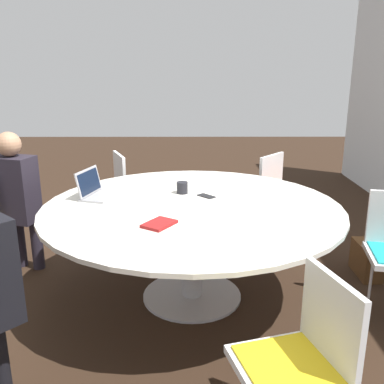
{
  "coord_description": "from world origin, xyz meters",
  "views": [
    {
      "loc": [
        2.97,
        -0.01,
        1.71
      ],
      "look_at": [
        0.0,
        0.0,
        0.85
      ],
      "focal_mm": 40.0,
      "sensor_mm": 36.0,
      "label": 1
    }
  ],
  "objects_px": {
    "chair_4": "(282,190)",
    "person_0": "(15,192)",
    "cell_phone": "(206,196)",
    "chair_5": "(132,186)",
    "coffee_cup": "(182,188)",
    "handbag": "(367,260)",
    "laptop": "(95,190)",
    "spiral_notebook": "(159,224)",
    "chair_2": "(302,354)"
  },
  "relations": [
    {
      "from": "chair_2",
      "to": "person_0",
      "type": "height_order",
      "value": "person_0"
    },
    {
      "from": "laptop",
      "to": "person_0",
      "type": "bearing_deg",
      "value": 88.82
    },
    {
      "from": "chair_5",
      "to": "chair_2",
      "type": "bearing_deg",
      "value": -0.46
    },
    {
      "from": "chair_4",
      "to": "spiral_notebook",
      "type": "relative_size",
      "value": 3.38
    },
    {
      "from": "laptop",
      "to": "handbag",
      "type": "bearing_deg",
      "value": -70.14
    },
    {
      "from": "chair_5",
      "to": "spiral_notebook",
      "type": "bearing_deg",
      "value": -9.08
    },
    {
      "from": "person_0",
      "to": "cell_phone",
      "type": "height_order",
      "value": "person_0"
    },
    {
      "from": "cell_phone",
      "to": "coffee_cup",
      "type": "bearing_deg",
      "value": -116.34
    },
    {
      "from": "laptop",
      "to": "cell_phone",
      "type": "height_order",
      "value": "laptop"
    },
    {
      "from": "chair_5",
      "to": "spiral_notebook",
      "type": "distance_m",
      "value": 1.81
    },
    {
      "from": "person_0",
      "to": "handbag",
      "type": "xyz_separation_m",
      "value": [
        0.09,
        2.96,
        -0.58
      ]
    },
    {
      "from": "cell_phone",
      "to": "spiral_notebook",
      "type": "bearing_deg",
      "value": -27.17
    },
    {
      "from": "chair_5",
      "to": "person_0",
      "type": "height_order",
      "value": "person_0"
    },
    {
      "from": "person_0",
      "to": "cell_phone",
      "type": "distance_m",
      "value": 1.6
    },
    {
      "from": "chair_5",
      "to": "person_0",
      "type": "relative_size",
      "value": 0.71
    },
    {
      "from": "person_0",
      "to": "spiral_notebook",
      "type": "xyz_separation_m",
      "value": [
        0.86,
        1.25,
        0.04
      ]
    },
    {
      "from": "cell_phone",
      "to": "chair_2",
      "type": "bearing_deg",
      "value": 12.51
    },
    {
      "from": "person_0",
      "to": "chair_2",
      "type": "bearing_deg",
      "value": -27.26
    },
    {
      "from": "chair_4",
      "to": "person_0",
      "type": "relative_size",
      "value": 0.71
    },
    {
      "from": "chair_2",
      "to": "cell_phone",
      "type": "xyz_separation_m",
      "value": [
        -1.61,
        -0.36,
        0.22
      ]
    },
    {
      "from": "chair_2",
      "to": "chair_5",
      "type": "bearing_deg",
      "value": 5.72
    },
    {
      "from": "laptop",
      "to": "spiral_notebook",
      "type": "xyz_separation_m",
      "value": [
        0.63,
        0.54,
        -0.05
      ]
    },
    {
      "from": "cell_phone",
      "to": "chair_4",
      "type": "bearing_deg",
      "value": 139.98
    },
    {
      "from": "chair_5",
      "to": "spiral_notebook",
      "type": "height_order",
      "value": "chair_5"
    },
    {
      "from": "person_0",
      "to": "laptop",
      "type": "height_order",
      "value": "person_0"
    },
    {
      "from": "chair_4",
      "to": "laptop",
      "type": "xyz_separation_m",
      "value": [
        0.94,
        -1.66,
        0.28
      ]
    },
    {
      "from": "chair_5",
      "to": "coffee_cup",
      "type": "bearing_deg",
      "value": 5.58
    },
    {
      "from": "coffee_cup",
      "to": "cell_phone",
      "type": "relative_size",
      "value": 0.62
    },
    {
      "from": "chair_5",
      "to": "handbag",
      "type": "xyz_separation_m",
      "value": [
        0.98,
        2.11,
        -0.39
      ]
    },
    {
      "from": "person_0",
      "to": "handbag",
      "type": "bearing_deg",
      "value": 14.63
    },
    {
      "from": "cell_phone",
      "to": "chair_5",
      "type": "bearing_deg",
      "value": -146.93
    },
    {
      "from": "chair_4",
      "to": "laptop",
      "type": "relative_size",
      "value": 2.34
    },
    {
      "from": "chair_2",
      "to": "person_0",
      "type": "xyz_separation_m",
      "value": [
        -1.84,
        -1.94,
        0.19
      ]
    },
    {
      "from": "chair_4",
      "to": "laptop",
      "type": "height_order",
      "value": "laptop"
    },
    {
      "from": "laptop",
      "to": "coffee_cup",
      "type": "bearing_deg",
      "value": -66.08
    },
    {
      "from": "chair_5",
      "to": "person_0",
      "type": "bearing_deg",
      "value": -65.69
    },
    {
      "from": "person_0",
      "to": "spiral_notebook",
      "type": "height_order",
      "value": "person_0"
    },
    {
      "from": "laptop",
      "to": "coffee_cup",
      "type": "height_order",
      "value": "laptop"
    },
    {
      "from": "person_0",
      "to": "laptop",
      "type": "relative_size",
      "value": 3.28
    },
    {
      "from": "chair_4",
      "to": "coffee_cup",
      "type": "relative_size",
      "value": 9.42
    },
    {
      "from": "coffee_cup",
      "to": "handbag",
      "type": "distance_m",
      "value": 1.7
    },
    {
      "from": "chair_2",
      "to": "cell_phone",
      "type": "distance_m",
      "value": 1.66
    },
    {
      "from": "chair_4",
      "to": "chair_5",
      "type": "distance_m",
      "value": 1.53
    },
    {
      "from": "handbag",
      "to": "chair_4",
      "type": "bearing_deg",
      "value": -143.96
    },
    {
      "from": "laptop",
      "to": "chair_5",
      "type": "bearing_deg",
      "value": 9.64
    },
    {
      "from": "handbag",
      "to": "coffee_cup",
      "type": "bearing_deg",
      "value": -88.18
    },
    {
      "from": "chair_4",
      "to": "spiral_notebook",
      "type": "bearing_deg",
      "value": 5.3
    },
    {
      "from": "chair_5",
      "to": "coffee_cup",
      "type": "height_order",
      "value": "chair_5"
    },
    {
      "from": "person_0",
      "to": "coffee_cup",
      "type": "xyz_separation_m",
      "value": [
        0.14,
        1.39,
        0.08
      ]
    },
    {
      "from": "chair_5",
      "to": "handbag",
      "type": "distance_m",
      "value": 2.36
    }
  ]
}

